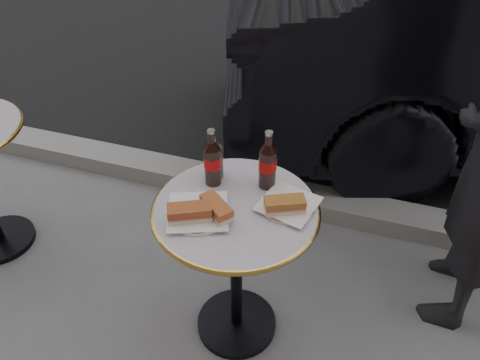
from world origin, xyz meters
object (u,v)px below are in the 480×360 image
(bistro_table, at_px, (236,273))
(plate_left, at_px, (198,213))
(cola_bottle_left, at_px, (212,157))
(cola_bottle_right, at_px, (268,160))
(cola_glass, at_px, (215,162))
(plate_right, at_px, (288,205))

(bistro_table, height_order, plate_left, plate_left)
(cola_bottle_left, xyz_separation_m, cola_bottle_right, (0.20, 0.05, 0.00))
(cola_bottle_left, height_order, cola_glass, cola_bottle_left)
(cola_bottle_right, distance_m, cola_glass, 0.22)
(bistro_table, xyz_separation_m, plate_left, (-0.12, -0.08, 0.37))
(plate_left, relative_size, plate_right, 1.10)
(cola_bottle_right, bearing_deg, plate_right, -40.83)
(plate_left, bearing_deg, bistro_table, 34.86)
(plate_right, bearing_deg, cola_bottle_right, 139.17)
(cola_bottle_left, height_order, cola_bottle_right, cola_bottle_right)
(plate_left, distance_m, cola_bottle_left, 0.22)
(bistro_table, bearing_deg, cola_bottle_right, 64.38)
(cola_bottle_right, bearing_deg, plate_left, -128.87)
(cola_bottle_left, relative_size, cola_bottle_right, 0.98)
(plate_left, height_order, cola_glass, cola_glass)
(bistro_table, distance_m, cola_glass, 0.48)
(plate_left, xyz_separation_m, cola_bottle_left, (-0.01, 0.19, 0.11))
(plate_right, distance_m, cola_bottle_left, 0.33)
(plate_right, relative_size, cola_bottle_right, 0.84)
(plate_right, height_order, cola_bottle_left, cola_bottle_left)
(bistro_table, bearing_deg, cola_glass, 132.62)
(bistro_table, height_order, cola_bottle_right, cola_bottle_right)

